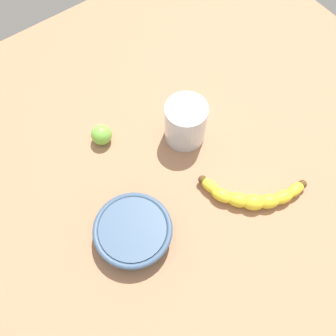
{
  "coord_description": "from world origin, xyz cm",
  "views": [
    {
      "loc": [
        27.76,
        -27.88,
        79.4
      ],
      "look_at": [
        -2.96,
        -5.3,
        5.0
      ],
      "focal_mm": 41.95,
      "sensor_mm": 36.0,
      "label": 1
    }
  ],
  "objects_px": {
    "smoothie_glass": "(185,123)",
    "lime_fruit": "(101,135)",
    "ceramic_bowl": "(133,231)",
    "banana": "(253,196)"
  },
  "relations": [
    {
      "from": "smoothie_glass",
      "to": "lime_fruit",
      "type": "xyz_separation_m",
      "value": [
        -0.1,
        -0.16,
        -0.02
      ]
    },
    {
      "from": "ceramic_bowl",
      "to": "smoothie_glass",
      "type": "bearing_deg",
      "value": 119.6
    },
    {
      "from": "banana",
      "to": "lime_fruit",
      "type": "xyz_separation_m",
      "value": [
        -0.31,
        -0.17,
        0.01
      ]
    },
    {
      "from": "banana",
      "to": "ceramic_bowl",
      "type": "distance_m",
      "value": 0.26
    },
    {
      "from": "smoothie_glass",
      "to": "lime_fruit",
      "type": "relative_size",
      "value": 2.22
    },
    {
      "from": "lime_fruit",
      "to": "ceramic_bowl",
      "type": "bearing_deg",
      "value": -16.72
    },
    {
      "from": "lime_fruit",
      "to": "banana",
      "type": "bearing_deg",
      "value": 29.46
    },
    {
      "from": "banana",
      "to": "lime_fruit",
      "type": "relative_size",
      "value": 3.99
    },
    {
      "from": "banana",
      "to": "smoothie_glass",
      "type": "bearing_deg",
      "value": 133.68
    },
    {
      "from": "banana",
      "to": "ceramic_bowl",
      "type": "height_order",
      "value": "ceramic_bowl"
    }
  ]
}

